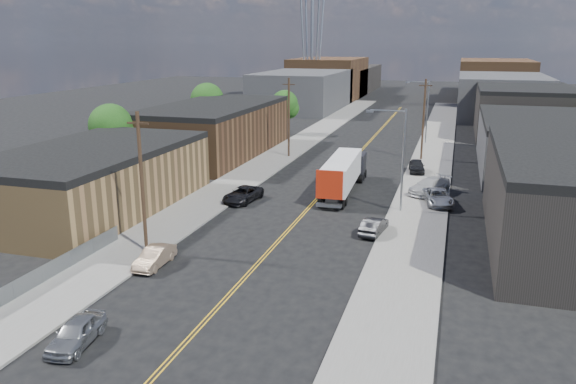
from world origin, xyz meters
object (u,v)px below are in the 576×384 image
Objects in this scene: car_left_a at (77,332)px; semi_truck at (345,171)px; car_right_lot_a at (438,197)px; car_right_lot_c at (417,166)px; car_left_b at (155,257)px; car_left_c at (243,194)px; car_right_oncoming at (374,226)px; car_right_lot_b at (429,186)px.

semi_truck is at bearing 70.53° from car_left_a.
semi_truck reaches higher than car_right_lot_a.
car_right_lot_a is at bearing 54.52° from car_left_a.
semi_truck is 11.91m from car_right_lot_c.
car_left_b is (-1.40, 10.00, -0.04)m from car_left_a.
car_left_c reaches higher than car_left_a.
car_left_c is at bearing -15.45° from car_right_oncoming.
car_left_a is 1.02× the size of car_left_b.
car_right_oncoming is (11.60, 20.61, -0.03)m from car_left_a.
car_right_lot_c is (14.60, 32.46, 0.21)m from car_left_b.
semi_truck reaches higher than car_left_c.
car_right_oncoming is at bearing -128.25° from car_right_lot_a.
car_left_a reaches higher than car_left_b.
car_left_a is 44.47m from car_right_lot_c.
semi_truck is at bearing 151.97° from car_right_lot_a.
car_right_lot_b is at bearing -97.60° from car_right_oncoming.
car_left_c is at bearing 85.66° from car_left_a.
car_right_lot_b is (15.08, 33.45, 0.23)m from car_left_a.
semi_truck is 23.95m from car_left_b.
semi_truck reaches higher than car_left_b.
car_right_lot_a is (9.08, -2.41, -1.24)m from semi_truck.
car_right_lot_a is 3.57m from car_right_lot_b.
car_left_a is at bearing -85.19° from car_right_lot_b.
car_right_lot_a is (4.40, 9.39, 0.18)m from car_right_oncoming.
car_left_b is (-8.32, -22.41, -1.43)m from semi_truck.
car_right_lot_c is at bearing 65.32° from car_left_a.
car_left_b is at bearing -82.85° from car_left_c.
car_right_oncoming is 0.96× the size of car_right_lot_c.
car_right_lot_b reaches higher than car_left_c.
car_left_c is at bearing 179.38° from car_right_lot_a.
car_left_b is at bearing -112.86° from semi_truck.
car_left_a is at bearing 68.20° from car_right_oncoming.
car_left_a is at bearing -114.43° from car_right_lot_c.
car_left_a is at bearing -104.55° from semi_truck.
car_right_lot_c is (13.20, 42.46, 0.17)m from car_left_a.
car_left_a is at bearing -131.21° from car_right_lot_a.
car_right_lot_c is (-2.80, 12.46, 0.02)m from car_right_lot_a.
car_right_lot_b reaches higher than car_right_lot_c.
semi_truck is at bearing -60.81° from car_right_oncoming.
car_left_b is 0.75× the size of car_right_lot_b.
car_left_b is at bearing -144.16° from car_right_lot_a.
car_left_a is 36.69m from car_right_lot_b.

